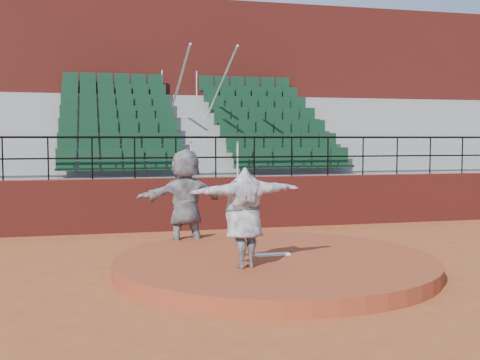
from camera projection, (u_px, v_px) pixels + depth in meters
name	position (u px, v px, depth m)	size (l,w,h in m)	color
ground	(275.00, 271.00, 10.29)	(90.00, 90.00, 0.00)	#954621
pitchers_mound	(275.00, 264.00, 10.28)	(5.50, 5.50, 0.25)	brown
pitching_rubber	(273.00, 254.00, 10.41)	(0.60, 0.15, 0.03)	white
boundary_wall	(216.00, 203.00, 15.08)	(24.00, 0.30, 1.30)	maroon
wall_railing	(216.00, 148.00, 14.98)	(24.04, 0.05, 1.03)	black
seating_deck	(192.00, 165.00, 18.55)	(24.00, 5.97, 4.63)	gray
press_box_facade	(174.00, 104.00, 22.23)	(24.00, 3.00, 7.10)	maroon
pitcher	(244.00, 218.00, 9.39)	(1.94, 0.53, 1.58)	black
fielder	(185.00, 200.00, 12.05)	(1.92, 0.61, 2.07)	black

